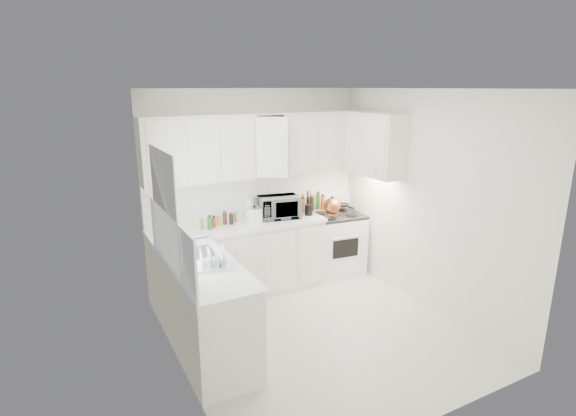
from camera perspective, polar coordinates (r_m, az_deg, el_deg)
floor at (r=5.15m, az=3.79°, el=-15.41°), size 3.20×3.20×0.00m
ceiling at (r=4.43m, az=4.39°, el=14.90°), size 3.20×3.20×0.00m
wall_back at (r=6.00m, az=-4.04°, el=2.45°), size 3.00×0.00×3.00m
wall_front at (r=3.46m, az=18.35°, el=-8.06°), size 3.00×0.00×3.00m
wall_left at (r=4.07m, az=-14.21°, el=-4.21°), size 0.00×3.20×3.20m
wall_right at (r=5.55m, az=17.34°, el=0.73°), size 0.00×3.20×3.20m
window_blinds at (r=4.33m, az=-15.30°, el=0.35°), size 0.06×0.96×1.06m
lower_cabinets_back at (r=5.84m, az=-6.19°, el=-6.69°), size 2.22×0.60×0.90m
lower_cabinets_left at (r=4.66m, az=-10.47°, el=-12.85°), size 0.60×1.60×0.90m
countertop_back at (r=5.67m, az=-6.29°, el=-2.27°), size 2.24×0.64×0.05m
countertop_left at (r=4.46m, az=-10.64°, el=-7.42°), size 0.64×1.62×0.05m
backsplash_back at (r=6.01m, az=-3.99°, el=1.74°), size 2.98×0.02×0.55m
backsplash_left at (r=4.28m, az=-14.67°, el=-4.33°), size 0.02×1.60×0.55m
upper_cabinets_back at (r=5.81m, az=-3.41°, el=4.06°), size 3.00×0.33×0.80m
upper_cabinets_right at (r=5.99m, az=10.84°, el=4.15°), size 0.33×0.90×0.80m
sink at (r=4.72m, az=-12.02°, el=-4.31°), size 0.42×0.38×0.30m
stove at (r=6.46m, az=6.07°, el=-3.50°), size 0.78×0.67×1.11m
tea_kettle at (r=6.09m, az=5.64°, el=0.42°), size 0.30×0.26×0.27m
frying_pan at (r=6.57m, az=6.70°, el=0.51°), size 0.30×0.45×0.04m
microwave at (r=5.86m, az=-1.16°, el=0.41°), size 0.56×0.37×0.35m
rice_cooker at (r=5.70m, az=-4.28°, el=-0.74°), size 0.25×0.25×0.21m
paper_towel at (r=5.90m, az=-4.93°, el=0.07°), size 0.12×0.12×0.27m
utensil_crock at (r=5.98m, az=2.67°, el=0.71°), size 0.14×0.14×0.35m
dish_rack at (r=4.33m, az=-9.66°, el=-6.26°), size 0.41×0.34×0.20m
spice_left_0 at (r=5.62m, az=-11.16°, el=-1.68°), size 0.06×0.06×0.13m
spice_left_1 at (r=5.56m, az=-10.15°, el=-1.81°), size 0.06×0.06×0.13m
spice_left_2 at (r=5.67m, az=-9.72°, el=-1.48°), size 0.06×0.06×0.13m
spice_left_3 at (r=5.61m, az=-8.70°, el=-1.61°), size 0.06×0.06×0.13m
spice_left_4 at (r=5.71m, az=-8.29°, el=-1.28°), size 0.06×0.06×0.13m
spice_left_5 at (r=5.65m, az=-7.27°, el=-1.41°), size 0.06×0.06×0.13m
spice_left_6 at (r=5.76m, az=-6.89°, el=-1.08°), size 0.06×0.06×0.13m
sauce_right_0 at (r=6.19m, az=1.44°, el=0.46°), size 0.06×0.06×0.19m
sauce_right_1 at (r=6.17m, az=2.16°, el=0.40°), size 0.06×0.06×0.19m
sauce_right_2 at (r=6.24m, az=2.32°, el=0.58°), size 0.06×0.06×0.19m
sauce_right_3 at (r=6.22m, az=3.04°, el=0.52°), size 0.06×0.06×0.19m
sauce_right_4 at (r=6.30m, az=3.19°, el=0.70°), size 0.06×0.06×0.19m
sauce_right_5 at (r=6.28m, az=3.90°, el=0.64°), size 0.06×0.06×0.19m
sauce_right_6 at (r=6.35m, az=4.04°, el=0.82°), size 0.06×0.06×0.19m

